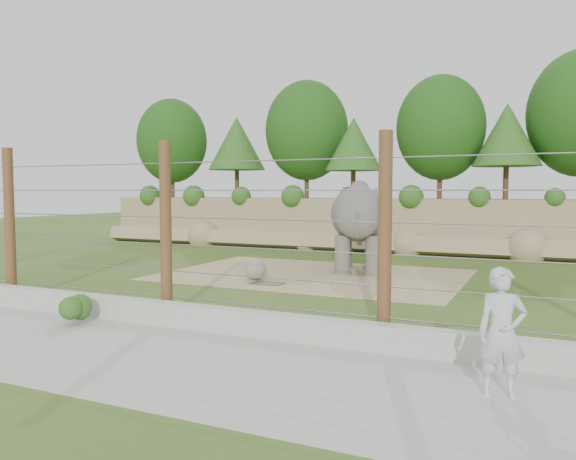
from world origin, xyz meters
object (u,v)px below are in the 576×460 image
at_px(elephant, 358,227).
at_px(zookeeper, 502,333).
at_px(barrier_fence, 166,231).
at_px(stone_ball, 256,269).

distance_m(elephant, zookeeper, 12.27).
bearing_deg(zookeeper, barrier_fence, 148.26).
bearing_deg(elephant, barrier_fence, -116.81).
xyz_separation_m(elephant, zookeeper, (5.57, -10.91, -0.68)).
relative_size(elephant, barrier_fence, 0.19).
xyz_separation_m(stone_ball, barrier_fence, (0.77, -5.68, 1.64)).
bearing_deg(barrier_fence, elephant, 79.60).
xyz_separation_m(elephant, stone_ball, (-2.41, -3.25, -1.23)).
xyz_separation_m(barrier_fence, zookeeper, (7.21, -1.99, -1.08)).
relative_size(stone_ball, zookeeper, 0.38).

